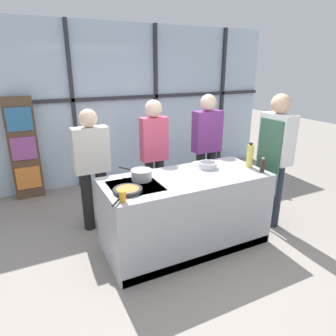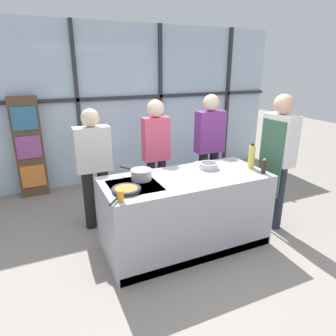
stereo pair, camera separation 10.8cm
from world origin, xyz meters
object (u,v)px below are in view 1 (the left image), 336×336
at_px(frying_pan, 127,190).
at_px(spectator_center_left, 154,150).
at_px(spectator_far_left, 92,164).
at_px(oil_bottle, 250,156).
at_px(pepper_grinder, 263,165).
at_px(chef, 275,153).
at_px(juice_glass_near, 123,197).
at_px(spectator_center_right, 207,144).
at_px(saucepan, 141,175).
at_px(white_plate, 201,164).
at_px(mixing_bowl, 208,165).

bearing_deg(frying_pan, spectator_center_left, 54.06).
relative_size(spectator_far_left, oil_bottle, 5.17).
bearing_deg(oil_bottle, pepper_grinder, -87.35).
bearing_deg(spectator_far_left, spectator_center_left, 180.00).
relative_size(chef, juice_glass_near, 16.27).
relative_size(spectator_far_left, pepper_grinder, 8.68).
xyz_separation_m(spectator_center_right, oil_bottle, (-0.00, -0.96, 0.07)).
relative_size(spectator_center_right, saucepan, 4.35).
distance_m(white_plate, mixing_bowl, 0.17).
distance_m(saucepan, pepper_grinder, 1.43).
xyz_separation_m(pepper_grinder, juice_glass_near, (-1.74, -0.05, -0.03)).
relative_size(oil_bottle, juice_glass_near, 2.85).
bearing_deg(white_plate, oil_bottle, -36.73).
distance_m(spectator_far_left, mixing_bowl, 1.46).
relative_size(chef, frying_pan, 3.91).
height_order(spectator_center_left, white_plate, spectator_center_left).
relative_size(saucepan, juice_glass_near, 3.60).
height_order(saucepan, mixing_bowl, saucepan).
relative_size(frying_pan, oil_bottle, 1.46).
xyz_separation_m(saucepan, mixing_bowl, (0.88, 0.02, -0.02)).
height_order(spectator_center_right, saucepan, spectator_center_right).
bearing_deg(pepper_grinder, juice_glass_near, -178.35).
bearing_deg(juice_glass_near, mixing_bowl, 20.49).
height_order(mixing_bowl, juice_glass_near, juice_glass_near).
relative_size(mixing_bowl, oil_bottle, 0.74).
bearing_deg(chef, spectator_far_left, 66.59).
bearing_deg(frying_pan, saucepan, 45.54).
relative_size(frying_pan, mixing_bowl, 1.98).
distance_m(spectator_center_right, mixing_bowl, 0.91).
bearing_deg(saucepan, chef, -4.98).
height_order(pepper_grinder, juice_glass_near, pepper_grinder).
distance_m(chef, mixing_bowl, 0.94).
bearing_deg(white_plate, juice_glass_near, -153.29).
height_order(frying_pan, mixing_bowl, mixing_bowl).
distance_m(spectator_center_left, spectator_center_right, 0.87).
xyz_separation_m(frying_pan, pepper_grinder, (1.63, -0.14, 0.06)).
distance_m(frying_pan, oil_bottle, 1.63).
height_order(chef, frying_pan, chef).
xyz_separation_m(white_plate, pepper_grinder, (0.49, -0.58, 0.08)).
xyz_separation_m(spectator_center_right, juice_glass_near, (-1.73, -1.23, -0.03)).
distance_m(chef, pepper_grinder, 0.49).
xyz_separation_m(mixing_bowl, juice_glass_near, (-1.24, -0.46, 0.01)).
distance_m(spectator_center_right, oil_bottle, 0.97).
distance_m(spectator_far_left, frying_pan, 1.05).
distance_m(spectator_far_left, oil_bottle, 1.99).
bearing_deg(spectator_center_right, white_plate, 51.09).
xyz_separation_m(oil_bottle, pepper_grinder, (0.01, -0.22, -0.06)).
bearing_deg(juice_glass_near, spectator_far_left, 90.16).
bearing_deg(spectator_center_left, pepper_grinder, 126.55).
bearing_deg(mixing_bowl, oil_bottle, -22.23).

